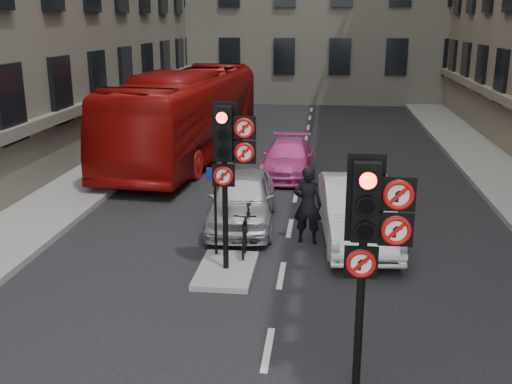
% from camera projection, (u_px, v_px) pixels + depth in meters
% --- Properties ---
extents(pavement_left, '(3.00, 50.00, 0.16)m').
position_uv_depth(pavement_left, '(85.00, 178.00, 20.28)').
color(pavement_left, gray).
rests_on(pavement_left, ground).
extents(centre_island, '(1.20, 2.00, 0.12)m').
position_uv_depth(centre_island, '(226.00, 270.00, 12.95)').
color(centre_island, gray).
rests_on(centre_island, ground).
extents(signal_near, '(0.91, 0.40, 3.58)m').
position_uv_depth(signal_near, '(371.00, 227.00, 8.12)').
color(signal_near, black).
rests_on(signal_near, ground).
extents(signal_far, '(0.91, 0.40, 3.58)m').
position_uv_depth(signal_far, '(228.00, 151.00, 12.19)').
color(signal_far, black).
rests_on(signal_far, centre_island).
extents(car_silver, '(1.95, 4.31, 1.44)m').
position_uv_depth(car_silver, '(242.00, 198.00, 15.81)').
color(car_silver, '#B8BBC1').
rests_on(car_silver, ground).
extents(car_white, '(1.99, 4.73, 1.52)m').
position_uv_depth(car_white, '(357.00, 211.00, 14.65)').
color(car_white, white).
rests_on(car_white, ground).
extents(car_pink, '(1.73, 4.12, 1.19)m').
position_uv_depth(car_pink, '(288.00, 158.00, 20.86)').
color(car_pink, '#D83F93').
rests_on(car_pink, ground).
extents(bus_red, '(3.83, 12.32, 3.38)m').
position_uv_depth(bus_red, '(187.00, 115.00, 23.18)').
color(bus_red, maroon).
rests_on(bus_red, ground).
extents(motorcycle, '(0.55, 1.84, 1.10)m').
position_uv_depth(motorcycle, '(247.00, 230.00, 13.96)').
color(motorcycle, black).
rests_on(motorcycle, ground).
extents(motorcyclist, '(0.75, 0.54, 1.92)m').
position_uv_depth(motorcyclist, '(308.00, 205.00, 14.46)').
color(motorcyclist, black).
rests_on(motorcyclist, ground).
extents(info_sign, '(0.35, 0.13, 2.03)m').
position_uv_depth(info_sign, '(215.00, 199.00, 13.30)').
color(info_sign, black).
rests_on(info_sign, centre_island).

